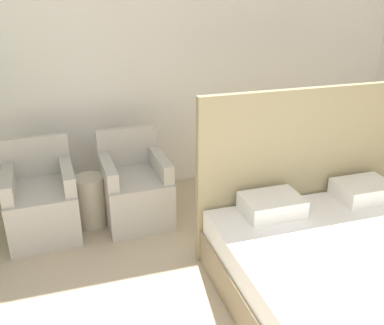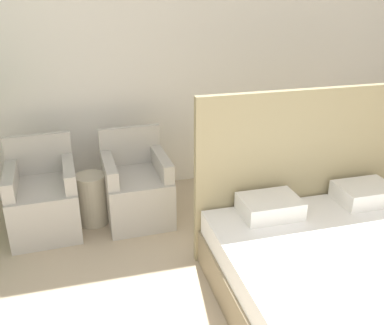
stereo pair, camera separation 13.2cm
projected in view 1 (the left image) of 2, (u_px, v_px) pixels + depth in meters
wall_back at (137, 56)px, 4.39m from camera, size 10.00×0.06×2.90m
bed at (377, 283)px, 2.88m from camera, size 1.92×2.19×1.40m
armchair_near_window_left at (42, 205)px, 3.87m from camera, size 0.62×0.69×0.85m
armchair_near_window_right at (136, 192)px, 4.10m from camera, size 0.62×0.69×0.85m
side_table at (91, 201)px, 4.03m from camera, size 0.29×0.29×0.50m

